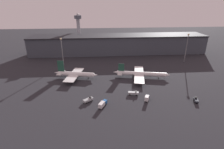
# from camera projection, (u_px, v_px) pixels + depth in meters

# --- Properties ---
(ground) EXTENTS (600.00, 600.00, 0.00)m
(ground) POSITION_uv_depth(u_px,v_px,m) (134.00, 90.00, 121.02)
(ground) COLOR #26262B
(terminal_building) EXTENTS (200.13, 29.70, 20.91)m
(terminal_building) POSITION_uv_depth(u_px,v_px,m) (118.00, 44.00, 204.34)
(terminal_building) COLOR #3D424C
(terminal_building) RESTS_ON ground
(airplane_0) EXTENTS (35.69, 30.01, 14.12)m
(airplane_0) POSITION_uv_depth(u_px,v_px,m) (75.00, 74.00, 139.07)
(airplane_0) COLOR white
(airplane_0) RESTS_ON ground
(airplane_1) EXTENTS (45.33, 36.52, 10.91)m
(airplane_1) POSITION_uv_depth(u_px,v_px,m) (141.00, 74.00, 140.53)
(airplane_1) COLOR white
(airplane_1) RESTS_ON ground
(service_vehicle_0) EXTENTS (4.27, 5.80, 3.46)m
(service_vehicle_0) POSITION_uv_depth(u_px,v_px,m) (147.00, 98.00, 107.97)
(service_vehicle_0) COLOR #282D38
(service_vehicle_0) RESTS_ON ground
(service_vehicle_1) EXTENTS (5.76, 7.78, 3.21)m
(service_vehicle_1) POSITION_uv_depth(u_px,v_px,m) (103.00, 104.00, 101.92)
(service_vehicle_1) COLOR #195199
(service_vehicle_1) RESTS_ON ground
(service_vehicle_2) EXTENTS (6.52, 5.72, 2.90)m
(service_vehicle_2) POSITION_uv_depth(u_px,v_px,m) (88.00, 100.00, 106.96)
(service_vehicle_2) COLOR #9EA3A8
(service_vehicle_2) RESTS_ON ground
(service_vehicle_3) EXTENTS (3.28, 5.25, 2.68)m
(service_vehicle_3) POSITION_uv_depth(u_px,v_px,m) (196.00, 100.00, 106.88)
(service_vehicle_3) COLOR #282D38
(service_vehicle_3) RESTS_ON ground
(service_vehicle_4) EXTENTS (7.15, 3.58, 2.88)m
(service_vehicle_4) POSITION_uv_depth(u_px,v_px,m) (133.00, 93.00, 114.87)
(service_vehicle_4) COLOR #9EA3A8
(service_vehicle_4) RESTS_ON ground
(lamp_post_0) EXTENTS (1.80, 1.80, 26.32)m
(lamp_post_0) POSITION_uv_depth(u_px,v_px,m) (62.00, 48.00, 161.72)
(lamp_post_0) COLOR slate
(lamp_post_0) RESTS_ON ground
(lamp_post_1) EXTENTS (1.80, 1.80, 28.45)m
(lamp_post_1) POSITION_uv_depth(u_px,v_px,m) (187.00, 45.00, 170.27)
(lamp_post_1) COLOR slate
(lamp_post_1) RESTS_ON ground
(control_tower) EXTENTS (9.00, 9.00, 43.13)m
(control_tower) POSITION_uv_depth(u_px,v_px,m) (79.00, 28.00, 225.01)
(control_tower) COLOR #99999E
(control_tower) RESTS_ON ground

